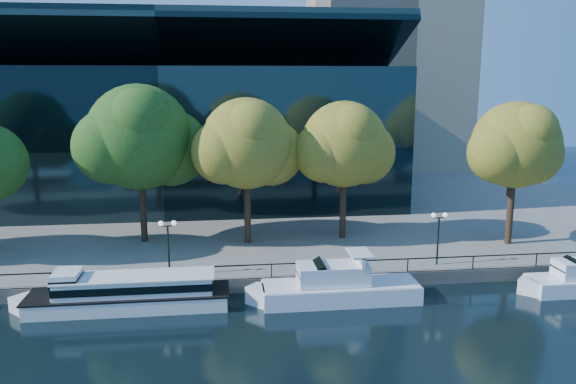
{
  "coord_description": "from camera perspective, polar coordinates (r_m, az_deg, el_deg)",
  "views": [
    {
      "loc": [
        1.62,
        -34.44,
        14.9
      ],
      "look_at": [
        6.76,
        8.0,
        6.17
      ],
      "focal_mm": 35.0,
      "sensor_mm": 36.0,
      "label": 1
    }
  ],
  "objects": [
    {
      "name": "tour_boat",
      "position": [
        38.81,
        -16.35,
        -9.7
      ],
      "size": [
        14.21,
        3.17,
        2.7
      ],
      "color": "white",
      "rests_on": "ground"
    },
    {
      "name": "tree_4",
      "position": [
        48.46,
        5.91,
        4.65
      ],
      "size": [
        9.25,
        7.59,
        12.0
      ],
      "color": "black",
      "rests_on": "promenade"
    },
    {
      "name": "railing",
      "position": [
        39.89,
        -8.94,
        -7.56
      ],
      "size": [
        88.2,
        0.08,
        0.99
      ],
      "color": "black",
      "rests_on": "promenade"
    },
    {
      "name": "cruiser_near",
      "position": [
        38.55,
        4.67,
        -9.53
      ],
      "size": [
        11.76,
        3.03,
        3.41
      ],
      "color": "white",
      "rests_on": "ground"
    },
    {
      "name": "lamp_1",
      "position": [
        40.63,
        -12.11,
        -4.31
      ],
      "size": [
        1.26,
        0.36,
        4.03
      ],
      "color": "black",
      "rests_on": "promenade"
    },
    {
      "name": "tree_2",
      "position": [
        48.52,
        -14.66,
        5.19
      ],
      "size": [
        11.01,
        9.03,
        13.44
      ],
      "color": "black",
      "rests_on": "promenade"
    },
    {
      "name": "lamp_2",
      "position": [
        43.53,
        15.06,
        -3.39
      ],
      "size": [
        1.26,
        0.36,
        4.03
      ],
      "color": "black",
      "rests_on": "promenade"
    },
    {
      "name": "ground",
      "position": [
        37.56,
        -9.01,
        -11.97
      ],
      "size": [
        160.0,
        160.0,
        0.0
      ],
      "primitive_type": "plane",
      "color": "black",
      "rests_on": "ground"
    },
    {
      "name": "tree_5",
      "position": [
        50.16,
        22.28,
        4.28
      ],
      "size": [
        8.99,
        7.37,
        12.06
      ],
      "color": "black",
      "rests_on": "promenade"
    },
    {
      "name": "promenade",
      "position": [
        72.29,
        -8.06,
        -0.06
      ],
      "size": [
        90.0,
        67.08,
        1.0
      ],
      "color": "slate",
      "rests_on": "ground"
    },
    {
      "name": "tree_3",
      "position": [
        46.75,
        -4.03,
        4.73
      ],
      "size": [
        9.49,
        7.78,
        12.34
      ],
      "color": "black",
      "rests_on": "promenade"
    },
    {
      "name": "convention_building",
      "position": [
        66.78,
        -11.77,
        5.81
      ],
      "size": [
        50.0,
        24.57,
        21.43
      ],
      "color": "black",
      "rests_on": "ground"
    }
  ]
}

